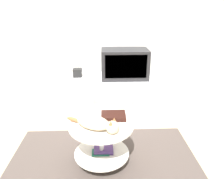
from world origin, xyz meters
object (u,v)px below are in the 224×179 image
(tv, at_px, (125,64))
(dvd_box, at_px, (113,116))
(cat, at_px, (96,123))
(speaker, at_px, (77,73))

(tv, relative_size, dvd_box, 2.59)
(cat, bearing_deg, speaker, 133.65)
(tv, xyz_separation_m, dvd_box, (-0.20, -0.98, -0.29))
(tv, distance_m, speaker, 0.68)
(speaker, height_order, cat, speaker)
(dvd_box, bearing_deg, cat, -130.77)
(speaker, bearing_deg, dvd_box, -66.03)
(dvd_box, distance_m, cat, 0.26)
(speaker, xyz_separation_m, dvd_box, (0.47, -1.05, -0.15))
(dvd_box, xyz_separation_m, cat, (-0.17, -0.19, 0.03))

